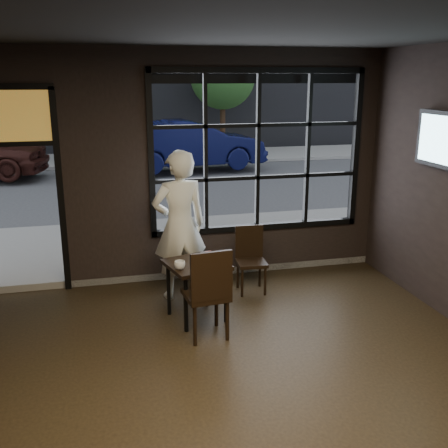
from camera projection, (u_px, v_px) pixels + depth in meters
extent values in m
cube|color=black|center=(239.00, 433.00, 4.30)|extent=(6.00, 7.00, 0.02)
cube|color=black|center=(243.00, 14.00, 3.43)|extent=(6.00, 7.00, 0.02)
cube|color=black|center=(258.00, 152.00, 7.36)|extent=(3.06, 0.12, 2.28)
cube|color=orange|center=(3.00, 116.00, 6.47)|extent=(1.20, 0.06, 0.70)
cube|color=#545456|center=(117.00, 134.00, 26.77)|extent=(60.00, 41.00, 0.04)
cube|color=black|center=(197.00, 291.00, 6.24)|extent=(0.81, 0.81, 0.71)
cube|color=black|center=(206.00, 292.00, 5.77)|extent=(0.51, 0.51, 1.06)
cube|color=black|center=(252.00, 261.00, 7.01)|extent=(0.41, 0.41, 0.89)
imported|color=silver|center=(180.00, 225.00, 6.72)|extent=(0.77, 0.57, 1.95)
imported|color=silver|center=(180.00, 265.00, 5.93)|extent=(0.15, 0.15, 0.10)
imported|color=#090D34|center=(191.00, 145.00, 15.85)|extent=(4.58, 1.98, 1.47)
cylinder|color=#332114|center=(68.00, 128.00, 17.22)|extent=(0.22, 0.22, 2.40)
sphere|color=#2E5E25|center=(63.00, 65.00, 16.69)|extent=(2.62, 2.62, 2.62)
cylinder|color=#332114|center=(223.00, 126.00, 19.28)|extent=(0.20, 0.20, 2.15)
sphere|color=#3C6629|center=(223.00, 76.00, 18.81)|extent=(2.35, 2.35, 2.35)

